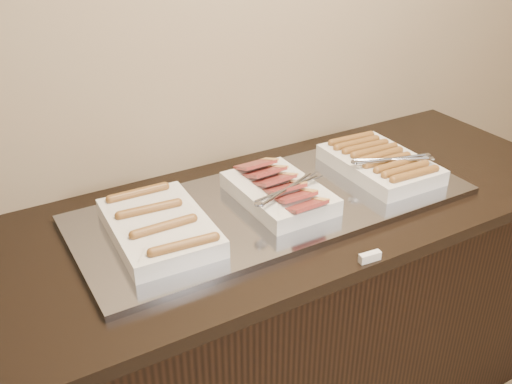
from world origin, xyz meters
The scene contains 6 objects.
counter centered at (0.00, 2.13, 0.45)m, with size 2.06×0.76×0.90m.
warming_tray centered at (0.00, 2.13, 0.91)m, with size 1.20×0.50×0.02m, color #9597A2.
dish_left centered at (-0.37, 2.13, 0.95)m, with size 0.27×0.38×0.07m.
dish_center centered at (0.01, 2.13, 0.95)m, with size 0.27×0.36×0.09m.
dish_right centered at (0.40, 2.13, 0.95)m, with size 0.27×0.38×0.08m.
label_holder centered at (0.06, 1.77, 0.91)m, with size 0.06×0.02×0.02m, color silver.
Camera 1 is at (-0.80, 0.87, 1.77)m, focal length 40.00 mm.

